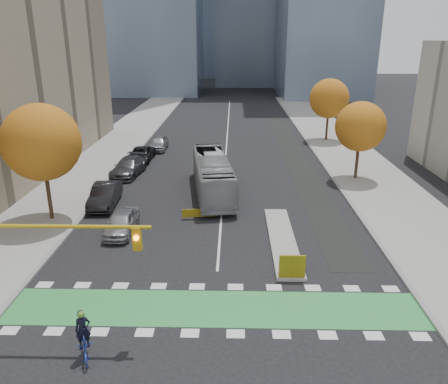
{
  "coord_description": "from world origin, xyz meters",
  "views": [
    {
      "loc": [
        0.85,
        -16.3,
        12.18
      ],
      "look_at": [
        0.26,
        9.73,
        3.0
      ],
      "focal_mm": 35.0,
      "sensor_mm": 36.0,
      "label": 1
    }
  ],
  "objects_px": {
    "tree_east_near": "(360,127)",
    "parked_car_c": "(129,167)",
    "parked_car_e": "(159,143)",
    "bus": "(213,175)",
    "hazard_board": "(292,266)",
    "tree_east_far": "(329,99)",
    "parked_car_d": "(141,154)",
    "parked_car_b": "(105,195)",
    "parked_car_a": "(122,223)",
    "cyclist": "(85,342)",
    "tree_west": "(41,142)",
    "traffic_signal_west": "(18,250)"
  },
  "relations": [
    {
      "from": "hazard_board",
      "to": "tree_west",
      "type": "relative_size",
      "value": 0.17
    },
    {
      "from": "hazard_board",
      "to": "tree_east_far",
      "type": "xyz_separation_m",
      "value": [
        8.5,
        33.8,
        4.44
      ]
    },
    {
      "from": "tree_east_far",
      "to": "parked_car_b",
      "type": "xyz_separation_m",
      "value": [
        -21.5,
        -23.04,
        -4.4
      ]
    },
    {
      "from": "bus",
      "to": "parked_car_d",
      "type": "distance_m",
      "value": 12.84
    },
    {
      "from": "tree_east_near",
      "to": "parked_car_c",
      "type": "xyz_separation_m",
      "value": [
        -21.0,
        0.88,
        -4.05
      ]
    },
    {
      "from": "tree_east_near",
      "to": "bus",
      "type": "distance_m",
      "value": 13.88
    },
    {
      "from": "parked_car_c",
      "to": "parked_car_b",
      "type": "bearing_deg",
      "value": -83.3
    },
    {
      "from": "bus",
      "to": "parked_car_e",
      "type": "distance_m",
      "value": 16.52
    },
    {
      "from": "parked_car_c",
      "to": "parked_car_e",
      "type": "height_order",
      "value": "parked_car_c"
    },
    {
      "from": "bus",
      "to": "parked_car_b",
      "type": "distance_m",
      "value": 8.7
    },
    {
      "from": "parked_car_e",
      "to": "bus",
      "type": "bearing_deg",
      "value": -65.28
    },
    {
      "from": "bus",
      "to": "parked_car_c",
      "type": "xyz_separation_m",
      "value": [
        -8.15,
        4.97,
        -0.78
      ]
    },
    {
      "from": "tree_east_near",
      "to": "parked_car_b",
      "type": "bearing_deg",
      "value": -161.47
    },
    {
      "from": "cyclist",
      "to": "parked_car_c",
      "type": "height_order",
      "value": "cyclist"
    },
    {
      "from": "parked_car_e",
      "to": "tree_east_near",
      "type": "bearing_deg",
      "value": -28.94
    },
    {
      "from": "hazard_board",
      "to": "parked_car_c",
      "type": "xyz_separation_m",
      "value": [
        -13.0,
        18.68,
        0.01
      ]
    },
    {
      "from": "hazard_board",
      "to": "tree_east_far",
      "type": "bearing_deg",
      "value": 75.88
    },
    {
      "from": "parked_car_a",
      "to": "parked_car_b",
      "type": "distance_m",
      "value": 5.59
    },
    {
      "from": "bus",
      "to": "parked_car_a",
      "type": "relative_size",
      "value": 2.66
    },
    {
      "from": "tree_west",
      "to": "tree_east_near",
      "type": "distance_m",
      "value": 26.01
    },
    {
      "from": "tree_east_near",
      "to": "cyclist",
      "type": "xyz_separation_m",
      "value": [
        -17.07,
        -23.96,
        -4.15
      ]
    },
    {
      "from": "cyclist",
      "to": "parked_car_b",
      "type": "xyz_separation_m",
      "value": [
        -3.93,
        16.92,
        0.12
      ]
    },
    {
      "from": "traffic_signal_west",
      "to": "parked_car_b",
      "type": "distance_m",
      "value": 15.84
    },
    {
      "from": "hazard_board",
      "to": "parked_car_e",
      "type": "height_order",
      "value": "parked_car_e"
    },
    {
      "from": "tree_east_far",
      "to": "hazard_board",
      "type": "bearing_deg",
      "value": -104.12
    },
    {
      "from": "tree_west",
      "to": "cyclist",
      "type": "height_order",
      "value": "tree_west"
    },
    {
      "from": "parked_car_e",
      "to": "tree_west",
      "type": "bearing_deg",
      "value": -101.56
    },
    {
      "from": "tree_east_near",
      "to": "traffic_signal_west",
      "type": "height_order",
      "value": "tree_east_near"
    },
    {
      "from": "tree_east_near",
      "to": "parked_car_c",
      "type": "height_order",
      "value": "tree_east_near"
    },
    {
      "from": "hazard_board",
      "to": "bus",
      "type": "height_order",
      "value": "bus"
    },
    {
      "from": "parked_car_a",
      "to": "parked_car_b",
      "type": "relative_size",
      "value": 0.84
    },
    {
      "from": "hazard_board",
      "to": "tree_east_far",
      "type": "height_order",
      "value": "tree_east_far"
    },
    {
      "from": "traffic_signal_west",
      "to": "parked_car_c",
      "type": "bearing_deg",
      "value": 92.62
    },
    {
      "from": "tree_west",
      "to": "parked_car_a",
      "type": "bearing_deg",
      "value": -20.33
    },
    {
      "from": "hazard_board",
      "to": "tree_east_near",
      "type": "height_order",
      "value": "tree_east_near"
    },
    {
      "from": "traffic_signal_west",
      "to": "cyclist",
      "type": "xyz_separation_m",
      "value": [
        2.86,
        -1.45,
        -3.32
      ]
    },
    {
      "from": "cyclist",
      "to": "parked_car_a",
      "type": "relative_size",
      "value": 0.5
    },
    {
      "from": "parked_car_c",
      "to": "parked_car_e",
      "type": "bearing_deg",
      "value": 89.78
    },
    {
      "from": "tree_east_near",
      "to": "tree_east_far",
      "type": "distance_m",
      "value": 16.01
    },
    {
      "from": "cyclist",
      "to": "tree_east_far",
      "type": "bearing_deg",
      "value": 44.84
    },
    {
      "from": "cyclist",
      "to": "parked_car_a",
      "type": "height_order",
      "value": "cyclist"
    },
    {
      "from": "bus",
      "to": "parked_car_b",
      "type": "height_order",
      "value": "bus"
    },
    {
      "from": "traffic_signal_west",
      "to": "parked_car_c",
      "type": "relative_size",
      "value": 1.52
    },
    {
      "from": "tree_east_far",
      "to": "bus",
      "type": "relative_size",
      "value": 0.67
    },
    {
      "from": "parked_car_d",
      "to": "parked_car_e",
      "type": "xyz_separation_m",
      "value": [
        1.11,
        5.0,
        0.08
      ]
    },
    {
      "from": "tree_east_far",
      "to": "bus",
      "type": "height_order",
      "value": "tree_east_far"
    },
    {
      "from": "bus",
      "to": "traffic_signal_west",
      "type": "bearing_deg",
      "value": -118.7
    },
    {
      "from": "hazard_board",
      "to": "bus",
      "type": "xyz_separation_m",
      "value": [
        -4.85,
        13.7,
        0.79
      ]
    },
    {
      "from": "parked_car_d",
      "to": "parked_car_e",
      "type": "distance_m",
      "value": 5.12
    },
    {
      "from": "tree_east_near",
      "to": "parked_car_a",
      "type": "bearing_deg",
      "value": -146.95
    }
  ]
}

